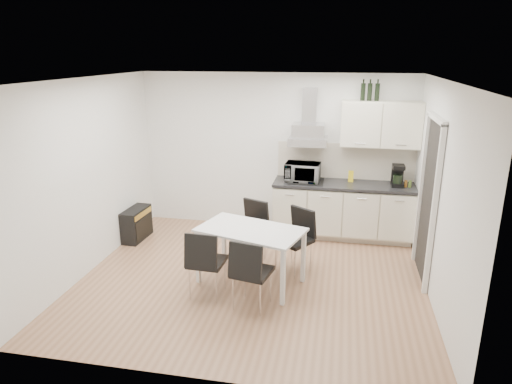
% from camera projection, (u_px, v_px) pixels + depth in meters
% --- Properties ---
extents(ground, '(4.50, 4.50, 0.00)m').
position_uv_depth(ground, '(252.00, 279.00, 6.10)').
color(ground, '#A5795A').
rests_on(ground, ground).
extents(wall_back, '(4.50, 0.10, 2.60)m').
position_uv_depth(wall_back, '(275.00, 153.00, 7.60)').
color(wall_back, silver).
rests_on(wall_back, ground).
extents(wall_front, '(4.50, 0.10, 2.60)m').
position_uv_depth(wall_front, '(205.00, 252.00, 3.84)').
color(wall_front, silver).
rests_on(wall_front, ground).
extents(wall_left, '(0.10, 4.00, 2.60)m').
position_uv_depth(wall_left, '(88.00, 177.00, 6.13)').
color(wall_left, silver).
rests_on(wall_left, ground).
extents(wall_right, '(0.10, 4.00, 2.60)m').
position_uv_depth(wall_right, '(441.00, 196.00, 5.31)').
color(wall_right, silver).
rests_on(wall_right, ground).
extents(ceiling, '(4.50, 4.50, 0.00)m').
position_uv_depth(ceiling, '(251.00, 80.00, 5.34)').
color(ceiling, white).
rests_on(ceiling, wall_back).
extents(doorway, '(0.08, 1.04, 2.10)m').
position_uv_depth(doorway, '(427.00, 202.00, 5.91)').
color(doorway, white).
rests_on(doorway, ground).
extents(kitchenette, '(2.22, 0.64, 2.52)m').
position_uv_depth(kitchenette, '(346.00, 188.00, 7.27)').
color(kitchenette, beige).
rests_on(kitchenette, ground).
extents(dining_table, '(1.47, 1.09, 0.75)m').
position_uv_depth(dining_table, '(251.00, 235.00, 5.84)').
color(dining_table, white).
rests_on(dining_table, ground).
extents(chair_far_left, '(0.60, 0.63, 0.88)m').
position_uv_depth(chair_far_left, '(249.00, 232.00, 6.52)').
color(chair_far_left, black).
rests_on(chair_far_left, ground).
extents(chair_far_right, '(0.64, 0.66, 0.88)m').
position_uv_depth(chair_far_right, '(294.00, 241.00, 6.20)').
color(chair_far_right, black).
rests_on(chair_far_right, ground).
extents(chair_near_left, '(0.46, 0.52, 0.88)m').
position_uv_depth(chair_near_left, '(207.00, 262.00, 5.59)').
color(chair_near_left, black).
rests_on(chair_near_left, ground).
extents(chair_near_right, '(0.53, 0.58, 0.88)m').
position_uv_depth(chair_near_right, '(252.00, 273.00, 5.33)').
color(chair_near_right, black).
rests_on(chair_near_right, ground).
extents(guitar_amp, '(0.30, 0.63, 0.51)m').
position_uv_depth(guitar_amp, '(136.00, 224.00, 7.34)').
color(guitar_amp, black).
rests_on(guitar_amp, ground).
extents(floor_speaker, '(0.19, 0.18, 0.27)m').
position_uv_depth(floor_speaker, '(257.00, 219.00, 7.90)').
color(floor_speaker, black).
rests_on(floor_speaker, ground).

